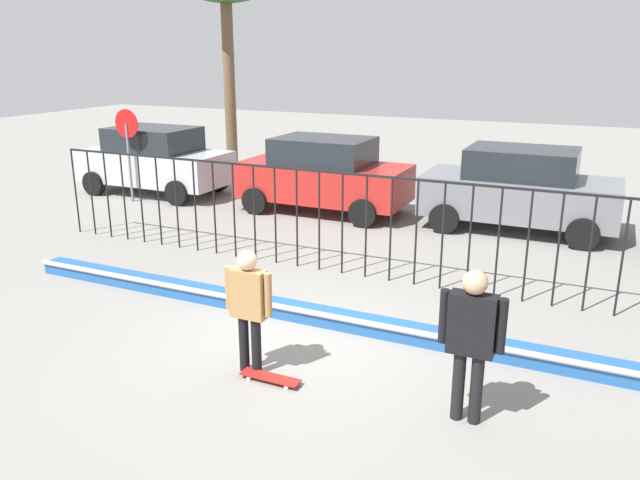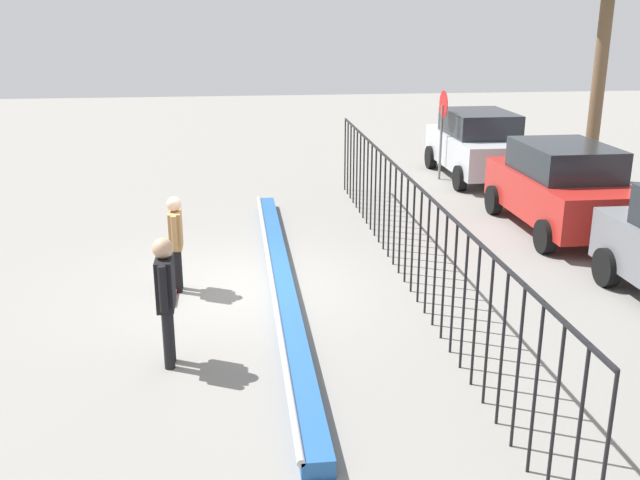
{
  "view_description": "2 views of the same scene",
  "coord_description": "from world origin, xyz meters",
  "px_view_note": "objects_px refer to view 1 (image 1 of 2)",
  "views": [
    {
      "loc": [
        3.85,
        -7.27,
        4.04
      ],
      "look_at": [
        -0.05,
        1.09,
        1.22
      ],
      "focal_mm": 35.27,
      "sensor_mm": 36.0,
      "label": 1
    },
    {
      "loc": [
        11.79,
        0.03,
        4.6
      ],
      "look_at": [
        0.35,
        1.4,
        0.95
      ],
      "focal_mm": 40.74,
      "sensor_mm": 36.0,
      "label": 2
    }
  ],
  "objects_px": {
    "parked_car_gray": "(520,189)",
    "stop_sign": "(128,143)",
    "parked_car_silver": "(155,160)",
    "skateboarder": "(249,301)",
    "skateboard": "(270,377)",
    "parked_car_red": "(323,174)",
    "camera_operator": "(471,333)"
  },
  "relations": [
    {
      "from": "camera_operator",
      "to": "parked_car_gray",
      "type": "xyz_separation_m",
      "value": [
        -0.66,
        8.28,
        -0.11
      ]
    },
    {
      "from": "skateboard",
      "to": "parked_car_red",
      "type": "bearing_deg",
      "value": 91.11
    },
    {
      "from": "stop_sign",
      "to": "parked_car_silver",
      "type": "bearing_deg",
      "value": 92.69
    },
    {
      "from": "skateboard",
      "to": "parked_car_red",
      "type": "height_order",
      "value": "parked_car_red"
    },
    {
      "from": "camera_operator",
      "to": "parked_car_gray",
      "type": "bearing_deg",
      "value": -52.21
    },
    {
      "from": "skateboard",
      "to": "camera_operator",
      "type": "relative_size",
      "value": 0.44
    },
    {
      "from": "camera_operator",
      "to": "stop_sign",
      "type": "relative_size",
      "value": 0.72
    },
    {
      "from": "parked_car_gray",
      "to": "camera_operator",
      "type": "bearing_deg",
      "value": -81.84
    },
    {
      "from": "skateboarder",
      "to": "parked_car_gray",
      "type": "distance_m",
      "value": 8.61
    },
    {
      "from": "skateboarder",
      "to": "parked_car_red",
      "type": "xyz_separation_m",
      "value": [
        -2.65,
        8.02,
        -0.02
      ]
    },
    {
      "from": "stop_sign",
      "to": "parked_car_red",
      "type": "bearing_deg",
      "value": 12.8
    },
    {
      "from": "parked_car_gray",
      "to": "parked_car_red",
      "type": "bearing_deg",
      "value": -172.53
    },
    {
      "from": "parked_car_silver",
      "to": "skateboard",
      "type": "bearing_deg",
      "value": -47.63
    },
    {
      "from": "parked_car_silver",
      "to": "parked_car_gray",
      "type": "relative_size",
      "value": 1.0
    },
    {
      "from": "skateboarder",
      "to": "parked_car_red",
      "type": "distance_m",
      "value": 8.45
    },
    {
      "from": "skateboard",
      "to": "camera_operator",
      "type": "distance_m",
      "value": 2.64
    },
    {
      "from": "skateboarder",
      "to": "stop_sign",
      "type": "xyz_separation_m",
      "value": [
        -7.88,
        6.83,
        0.62
      ]
    },
    {
      "from": "camera_operator",
      "to": "parked_car_red",
      "type": "height_order",
      "value": "parked_car_red"
    },
    {
      "from": "stop_sign",
      "to": "camera_operator",
      "type": "bearing_deg",
      "value": -32.42
    },
    {
      "from": "parked_car_gray",
      "to": "stop_sign",
      "type": "bearing_deg",
      "value": -167.79
    },
    {
      "from": "skateboarder",
      "to": "parked_car_red",
      "type": "bearing_deg",
      "value": 122.78
    },
    {
      "from": "skateboarder",
      "to": "stop_sign",
      "type": "distance_m",
      "value": 10.45
    },
    {
      "from": "parked_car_silver",
      "to": "parked_car_red",
      "type": "xyz_separation_m",
      "value": [
        5.28,
        0.09,
        0.0
      ]
    },
    {
      "from": "skateboard",
      "to": "parked_car_silver",
      "type": "distance_m",
      "value": 11.6
    },
    {
      "from": "skateboard",
      "to": "parked_car_gray",
      "type": "relative_size",
      "value": 0.19
    },
    {
      "from": "camera_operator",
      "to": "parked_car_red",
      "type": "bearing_deg",
      "value": -22.42
    },
    {
      "from": "parked_car_silver",
      "to": "parked_car_gray",
      "type": "height_order",
      "value": "same"
    },
    {
      "from": "skateboard",
      "to": "parked_car_silver",
      "type": "relative_size",
      "value": 0.19
    },
    {
      "from": "camera_operator",
      "to": "parked_car_gray",
      "type": "relative_size",
      "value": 0.42
    },
    {
      "from": "skateboard",
      "to": "camera_operator",
      "type": "xyz_separation_m",
      "value": [
        2.42,
        0.19,
        1.02
      ]
    },
    {
      "from": "skateboarder",
      "to": "skateboard",
      "type": "height_order",
      "value": "skateboarder"
    },
    {
      "from": "skateboarder",
      "to": "parked_car_gray",
      "type": "height_order",
      "value": "parked_car_gray"
    }
  ]
}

